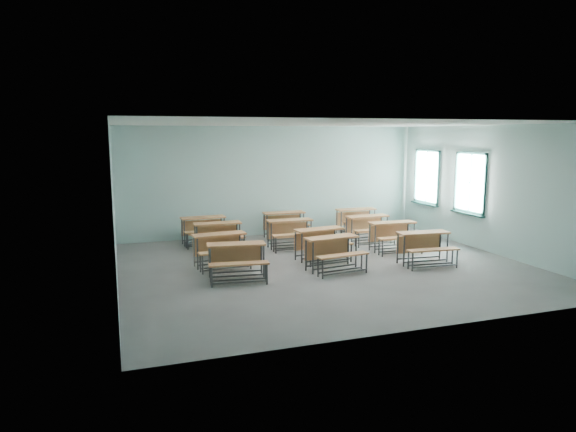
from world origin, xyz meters
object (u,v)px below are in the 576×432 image
object	(u,v)px
desk_unit_r0c0	(237,256)
desk_unit_r3c1	(285,221)
desk_unit_r1c2	(394,232)
desk_unit_r2c0	(218,233)
desk_unit_r3c0	(204,226)
desk_unit_r3c2	(357,217)
desk_unit_r2c1	(291,229)
desk_unit_r2c2	(369,225)
desk_unit_r0c1	(334,248)
desk_unit_r0c2	(425,243)
desk_unit_r1c1	(321,239)
desk_unit_r1c0	(221,245)

from	to	relation	value
desk_unit_r0c0	desk_unit_r3c1	distance (m)	4.36
desk_unit_r0c0	desk_unit_r1c2	world-z (taller)	same
desk_unit_r0c0	desk_unit_r2c0	xyz separation A→B (m)	(0.12, 2.59, 0.00)
desk_unit_r3c0	desk_unit_r3c2	bearing A→B (deg)	-3.37
desk_unit_r3c2	desk_unit_r2c0	bearing A→B (deg)	-165.84
desk_unit_r0c0	desk_unit_r2c0	size ratio (longest dim) A/B	1.07
desk_unit_r2c1	desk_unit_r2c2	distance (m)	2.25
desk_unit_r0c0	desk_unit_r3c0	size ratio (longest dim) A/B	1.03
desk_unit_r3c2	desk_unit_r2c2	bearing A→B (deg)	-101.89
desk_unit_r0c1	desk_unit_r2c1	bearing A→B (deg)	86.41
desk_unit_r2c0	desk_unit_r3c0	distance (m)	1.05
desk_unit_r0c2	desk_unit_r1c1	world-z (taller)	same
desk_unit_r0c0	desk_unit_r0c1	size ratio (longest dim) A/B	1.00
desk_unit_r3c0	desk_unit_r3c2	size ratio (longest dim) A/B	1.03
desk_unit_r1c0	desk_unit_r3c0	world-z (taller)	same
desk_unit_r3c0	desk_unit_r1c2	bearing A→B (deg)	-31.89
desk_unit_r3c2	desk_unit_r3c1	bearing A→B (deg)	178.88
desk_unit_r3c1	desk_unit_r3c0	bearing A→B (deg)	-176.02
desk_unit_r0c2	desk_unit_r1c2	distance (m)	1.41
desk_unit_r2c1	desk_unit_r0c0	bearing A→B (deg)	-128.88
desk_unit_r0c2	desk_unit_r1c2	bearing A→B (deg)	93.91
desk_unit_r3c1	desk_unit_r3c2	distance (m)	2.26
desk_unit_r0c2	desk_unit_r1c0	world-z (taller)	same
desk_unit_r1c1	desk_unit_r3c0	size ratio (longest dim) A/B	1.04
desk_unit_r0c0	desk_unit_r3c0	distance (m)	3.62
desk_unit_r1c2	desk_unit_r2c0	xyz separation A→B (m)	(-4.26, 1.36, 0.00)
desk_unit_r0c2	desk_unit_r1c0	distance (m)	4.67
desk_unit_r0c2	desk_unit_r3c0	size ratio (longest dim) A/B	1.01
desk_unit_r0c2	desk_unit_r2c2	world-z (taller)	same
desk_unit_r0c1	desk_unit_r2c2	world-z (taller)	same
desk_unit_r0c1	desk_unit_r2c2	size ratio (longest dim) A/B	1.06
desk_unit_r0c0	desk_unit_r2c1	bearing A→B (deg)	57.37
desk_unit_r2c0	desk_unit_r3c2	size ratio (longest dim) A/B	0.99
desk_unit_r1c1	desk_unit_r2c1	world-z (taller)	same
desk_unit_r0c1	desk_unit_r3c1	distance (m)	3.71
desk_unit_r3c1	desk_unit_r1c0	bearing A→B (deg)	-131.29
desk_unit_r1c2	desk_unit_r3c2	world-z (taller)	same
desk_unit_r0c0	desk_unit_r3c1	xyz separation A→B (m)	(2.28, 3.72, 0.00)
desk_unit_r0c0	desk_unit_r3c2	xyz separation A→B (m)	(4.55, 3.64, 0.00)
desk_unit_r0c0	desk_unit_r0c2	distance (m)	4.38
desk_unit_r0c0	desk_unit_r2c1	distance (m)	3.15
desk_unit_r1c1	desk_unit_r2c0	world-z (taller)	same
desk_unit_r0c0	desk_unit_r3c1	size ratio (longest dim) A/B	1.06
desk_unit_r1c0	desk_unit_r2c1	distance (m)	2.48
desk_unit_r0c1	desk_unit_r3c2	bearing A→B (deg)	49.53
desk_unit_r2c0	desk_unit_r2c1	bearing A→B (deg)	-4.72
desk_unit_r3c0	desk_unit_r1c0	bearing A→B (deg)	-94.70
desk_unit_r1c2	desk_unit_r3c2	xyz separation A→B (m)	(0.16, 2.41, 0.00)
desk_unit_r1c1	desk_unit_r3c2	size ratio (longest dim) A/B	1.07
desk_unit_r2c1	desk_unit_r2c2	xyz separation A→B (m)	(2.25, -0.06, 0.00)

